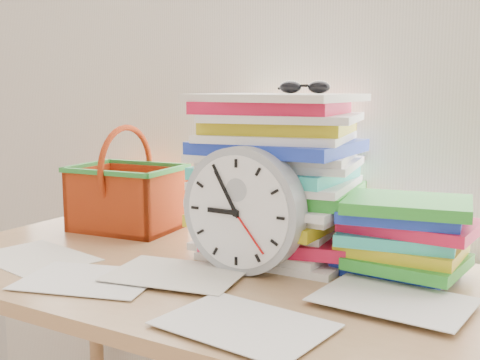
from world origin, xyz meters
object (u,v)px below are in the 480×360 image
Objects in this scene: desk at (213,304)px; basket at (127,179)px; paper_stack at (279,176)px; book_stack at (402,237)px; clock at (244,210)px.

desk is 0.52m from basket.
book_stack is at bearing -2.72° from paper_stack.
book_stack is at bearing -8.56° from basket.
desk is 4.93× the size of basket.
paper_stack is 1.33× the size of basket.
paper_stack is 0.31m from book_stack.
basket is at bearing 153.51° from desk.
book_stack is (0.30, 0.15, -0.05)m from clock.
paper_stack is (0.06, 0.19, 0.26)m from desk.
paper_stack is 1.39× the size of clock.
desk is at bearing -32.56° from basket.
clock is 0.34m from book_stack.
basket reaches higher than book_stack.
paper_stack is at bearing 72.03° from desk.
desk is at bearing -153.91° from clock.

